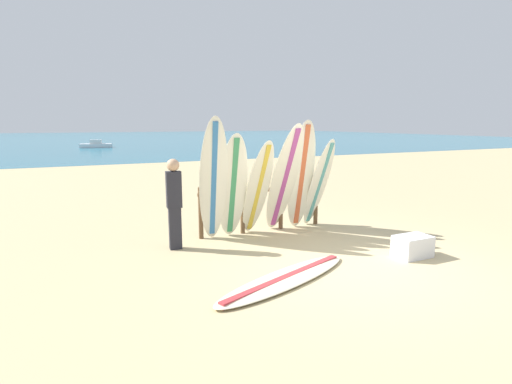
# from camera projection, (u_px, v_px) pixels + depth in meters

# --- Properties ---
(ground_plane) EXTENTS (120.00, 120.00, 0.00)m
(ground_plane) POSITION_uv_depth(u_px,v_px,m) (355.00, 266.00, 6.29)
(ground_plane) COLOR tan
(ocean_water) EXTENTS (120.00, 80.00, 0.01)m
(ocean_water) POSITION_uv_depth(u_px,v_px,m) (97.00, 138.00, 57.99)
(ocean_water) COLOR teal
(ocean_water) RESTS_ON ground
(surfboard_rack) EXTENTS (2.75, 0.09, 1.01)m
(surfboard_rack) POSITION_uv_depth(u_px,v_px,m) (262.00, 201.00, 8.25)
(surfboard_rack) COLOR brown
(surfboard_rack) RESTS_ON ground
(surfboard_leaning_far_left) EXTENTS (0.63, 0.77, 2.36)m
(surfboard_leaning_far_left) POSITION_uv_depth(u_px,v_px,m) (213.00, 180.00, 7.38)
(surfboard_leaning_far_left) COLOR white
(surfboard_leaning_far_left) RESTS_ON ground
(surfboard_leaning_left) EXTENTS (0.63, 0.74, 2.06)m
(surfboard_leaning_left) POSITION_uv_depth(u_px,v_px,m) (233.00, 187.00, 7.60)
(surfboard_leaning_left) COLOR white
(surfboard_leaning_left) RESTS_ON ground
(surfboard_leaning_center_left) EXTENTS (0.60, 0.92, 1.93)m
(surfboard_leaning_center_left) POSITION_uv_depth(u_px,v_px,m) (258.00, 188.00, 7.79)
(surfboard_leaning_center_left) COLOR silver
(surfboard_leaning_center_left) RESTS_ON ground
(surfboard_leaning_center) EXTENTS (0.59, 1.11, 2.24)m
(surfboard_leaning_center) POSITION_uv_depth(u_px,v_px,m) (284.00, 179.00, 7.92)
(surfboard_leaning_center) COLOR white
(surfboard_leaning_center) RESTS_ON ground
(surfboard_leaning_center_right) EXTENTS (0.62, 0.67, 2.30)m
(surfboard_leaning_center_right) POSITION_uv_depth(u_px,v_px,m) (301.00, 176.00, 8.26)
(surfboard_leaning_center_right) COLOR silver
(surfboard_leaning_center_right) RESTS_ON ground
(surfboard_leaning_right) EXTENTS (0.63, 0.87, 1.93)m
(surfboard_leaning_right) POSITION_uv_depth(u_px,v_px,m) (319.00, 183.00, 8.47)
(surfboard_leaning_right) COLOR white
(surfboard_leaning_right) RESTS_ON ground
(surfboard_lying_on_sand) EXTENTS (2.71, 1.48, 0.08)m
(surfboard_lying_on_sand) POSITION_uv_depth(u_px,v_px,m) (286.00, 278.00, 5.70)
(surfboard_lying_on_sand) COLOR beige
(surfboard_lying_on_sand) RESTS_ON ground
(beachgoer_standing) EXTENTS (0.27, 0.22, 1.62)m
(beachgoer_standing) POSITION_uv_depth(u_px,v_px,m) (174.00, 200.00, 7.01)
(beachgoer_standing) COLOR #26262D
(beachgoer_standing) RESTS_ON ground
(small_boat_offshore) EXTENTS (2.86, 1.44, 0.71)m
(small_boat_offshore) POSITION_uv_depth(u_px,v_px,m) (96.00, 145.00, 36.31)
(small_boat_offshore) COLOR silver
(small_boat_offshore) RESTS_ON ocean_water
(cooler_box) EXTENTS (0.60, 0.40, 0.36)m
(cooler_box) POSITION_uv_depth(u_px,v_px,m) (413.00, 246.00, 6.71)
(cooler_box) COLOR white
(cooler_box) RESTS_ON ground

